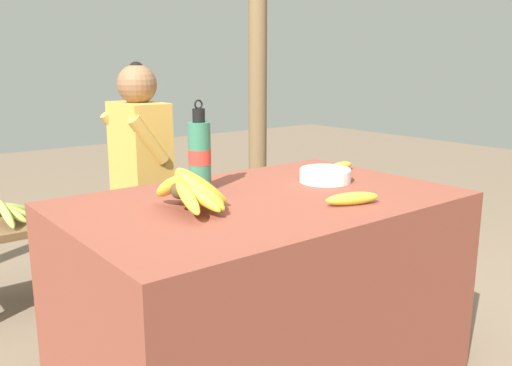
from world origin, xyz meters
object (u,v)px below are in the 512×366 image
banana_bunch_ripe (189,189)px  banana_bunch_green (9,210)px  wooden_bench (109,220)px  loose_banana_front (352,199)px  seated_vendor (132,160)px  support_post_far (258,69)px  serving_bowl (325,174)px  loose_banana_side (340,167)px  water_bottle (200,155)px

banana_bunch_ripe → banana_bunch_green: size_ratio=1.11×
wooden_bench → loose_banana_front: bearing=-79.7°
seated_vendor → support_post_far: support_post_far is taller
banana_bunch_green → banana_bunch_ripe: bearing=-76.9°
banana_bunch_ripe → serving_bowl: (0.63, 0.04, -0.04)m
banana_bunch_ripe → seated_vendor: bearing=73.3°
loose_banana_front → banana_bunch_green: loose_banana_front is taller
wooden_bench → seated_vendor: bearing=-13.8°
support_post_far → banana_bunch_ripe: bearing=-134.0°
serving_bowl → loose_banana_front: serving_bowl is taller
banana_bunch_green → support_post_far: bearing=12.5°
banana_bunch_ripe → loose_banana_side: size_ratio=1.63×
water_bottle → seated_vendor: (0.15, 0.88, -0.16)m
wooden_bench → seated_vendor: 0.32m
banana_bunch_ripe → seated_vendor: 1.15m
serving_bowl → loose_banana_front: 0.35m
water_bottle → seated_vendor: size_ratio=0.28×
banana_bunch_green → wooden_bench: bearing=-0.0°
serving_bowl → water_bottle: water_bottle is taller
banana_bunch_ripe → banana_bunch_green: banana_bunch_ripe is taller
wooden_bench → seated_vendor: (0.13, -0.03, 0.30)m
water_bottle → loose_banana_front: 0.56m
water_bottle → loose_banana_side: size_ratio=1.66×
seated_vendor → serving_bowl: bearing=106.3°
water_bottle → banana_bunch_green: (-0.44, 0.91, -0.33)m
support_post_far → banana_bunch_green: bearing=-167.5°
serving_bowl → seated_vendor: seated_vendor is taller
banana_bunch_ripe → support_post_far: support_post_far is taller
seated_vendor → banana_bunch_green: (-0.59, 0.03, -0.17)m
loose_banana_side → seated_vendor: (-0.48, 0.96, -0.05)m
loose_banana_front → loose_banana_side: size_ratio=0.98×
banana_bunch_ripe → water_bottle: water_bottle is taller
banana_bunch_ripe → serving_bowl: size_ratio=1.61×
banana_bunch_ripe → support_post_far: size_ratio=0.14×
water_bottle → loose_banana_front: (0.28, -0.47, -0.11)m
banana_bunch_green → loose_banana_side: bearing=-42.9°
water_bottle → support_post_far: support_post_far is taller
loose_banana_side → seated_vendor: bearing=116.4°
banana_bunch_ripe → wooden_bench: bearing=80.0°
loose_banana_side → wooden_bench: 1.22m
water_bottle → support_post_far: 1.84m
banana_bunch_ripe → loose_banana_side: (0.81, 0.13, -0.05)m
loose_banana_side → support_post_far: (0.65, 1.37, 0.38)m
seated_vendor → banana_bunch_green: bearing=-2.7°
support_post_far → loose_banana_front: bearing=-119.6°
water_bottle → wooden_bench: 1.02m
loose_banana_front → seated_vendor: seated_vendor is taller
loose_banana_side → support_post_far: 1.57m
loose_banana_front → seated_vendor: (-0.12, 1.35, -0.05)m
water_bottle → wooden_bench: bearing=88.5°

